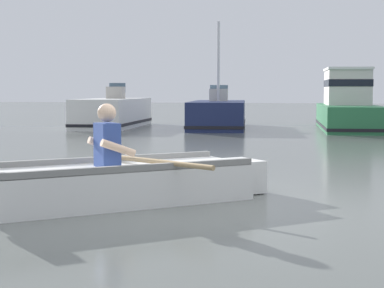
{
  "coord_description": "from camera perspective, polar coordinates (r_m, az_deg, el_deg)",
  "views": [
    {
      "loc": [
        1.7,
        -7.29,
        1.34
      ],
      "look_at": [
        -0.42,
        1.82,
        0.55
      ],
      "focal_mm": 59.41,
      "sensor_mm": 36.0,
      "label": 1
    }
  ],
  "objects": [
    {
      "name": "rowboat_with_person",
      "position": [
        7.66,
        -6.04,
        -3.38
      ],
      "size": [
        3.18,
        2.94,
        1.19
      ],
      "color": "white",
      "rests_on": "ground"
    },
    {
      "name": "moored_boat_white",
      "position": [
        23.48,
        -7.09,
        2.75
      ],
      "size": [
        2.27,
        5.42,
        1.62
      ],
      "color": "white",
      "rests_on": "ground"
    },
    {
      "name": "moored_boat_green",
      "position": [
        22.83,
        13.8,
        3.29
      ],
      "size": [
        2.41,
        6.35,
        2.13
      ],
      "color": "#287042",
      "rests_on": "ground"
    },
    {
      "name": "ground_plane",
      "position": [
        7.61,
        0.01,
        -5.32
      ],
      "size": [
        120.0,
        120.0,
        0.0
      ],
      "primitive_type": "plane",
      "color": "slate"
    },
    {
      "name": "moored_boat_navy",
      "position": [
        22.59,
        2.35,
        2.61
      ],
      "size": [
        2.62,
        5.48,
        3.77
      ],
      "color": "#19234C",
      "rests_on": "ground"
    }
  ]
}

